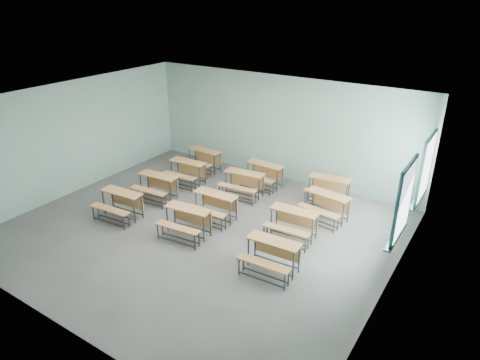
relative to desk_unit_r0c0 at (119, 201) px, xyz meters
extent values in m
cube|color=slate|center=(2.13, 0.65, -0.49)|extent=(9.00, 8.00, 0.02)
cube|color=white|center=(2.13, 0.65, 2.73)|extent=(9.00, 8.00, 0.02)
cube|color=#96BCAF|center=(2.13, 4.66, 1.12)|extent=(9.00, 0.02, 3.20)
cube|color=#96BCAF|center=(2.13, -3.36, 1.12)|extent=(9.00, 0.02, 3.20)
cube|color=#96BCAF|center=(-2.38, 0.65, 1.12)|extent=(0.02, 8.00, 3.20)
cube|color=#96BCAF|center=(6.64, 0.65, 1.12)|extent=(0.02, 8.00, 3.20)
cube|color=#1B484D|center=(6.60, 3.45, 0.45)|extent=(0.06, 1.20, 0.06)
cube|color=#1B484D|center=(6.60, 3.45, 1.99)|extent=(0.06, 1.20, 0.06)
cube|color=#1B484D|center=(6.60, 2.88, 1.22)|extent=(0.06, 0.06, 1.60)
cube|color=#1B484D|center=(6.60, 4.02, 1.22)|extent=(0.06, 0.06, 1.60)
cube|color=#1B484D|center=(6.60, 3.45, 1.22)|extent=(0.04, 0.04, 1.48)
cube|color=#1B484D|center=(6.60, 3.45, 1.22)|extent=(0.04, 1.08, 0.04)
cube|color=#1B484D|center=(6.56, 3.45, 0.39)|extent=(0.14, 1.28, 0.04)
cube|color=white|center=(6.63, 3.45, 1.22)|extent=(0.01, 1.08, 1.48)
cube|color=#1B484D|center=(6.60, 1.45, 0.45)|extent=(0.06, 1.20, 0.06)
cube|color=#1B484D|center=(6.60, 1.45, 1.99)|extent=(0.06, 1.20, 0.06)
cube|color=#1B484D|center=(6.60, 0.88, 1.22)|extent=(0.06, 0.06, 1.60)
cube|color=#1B484D|center=(6.60, 2.02, 1.22)|extent=(0.06, 0.06, 1.60)
cube|color=#1B484D|center=(6.60, 1.45, 1.22)|extent=(0.04, 0.04, 1.48)
cube|color=#1B484D|center=(6.60, 1.45, 1.22)|extent=(0.04, 1.08, 0.04)
cube|color=#1B484D|center=(6.56, 1.45, 0.39)|extent=(0.14, 1.28, 0.04)
cube|color=white|center=(6.63, 1.45, 1.22)|extent=(0.01, 1.08, 1.48)
cube|color=#C78448|center=(-0.01, 0.10, 0.21)|extent=(1.17, 0.46, 0.04)
cube|color=#C78448|center=(-0.02, 0.28, -0.08)|extent=(1.08, 0.09, 0.39)
cylinder|color=#36393B|center=(-0.52, -0.09, -0.14)|extent=(0.04, 0.04, 0.68)
cylinder|color=#36393B|center=(0.53, -0.01, -0.14)|extent=(0.04, 0.04, 0.68)
cylinder|color=#36393B|center=(-0.54, 0.22, -0.14)|extent=(0.04, 0.04, 0.68)
cylinder|color=#36393B|center=(0.50, 0.29, -0.14)|extent=(0.04, 0.04, 0.68)
cube|color=#36393B|center=(0.00, -0.05, -0.38)|extent=(1.05, 0.10, 0.03)
cube|color=#36393B|center=(-0.02, 0.25, -0.38)|extent=(1.05, 0.10, 0.03)
cube|color=#C78448|center=(0.02, -0.35, -0.07)|extent=(1.16, 0.32, 0.03)
cylinder|color=#36393B|center=(-0.49, -0.48, -0.28)|extent=(0.04, 0.04, 0.40)
cylinder|color=#36393B|center=(0.55, -0.41, -0.28)|extent=(0.04, 0.04, 0.40)
cylinder|color=#36393B|center=(-0.50, -0.30, -0.28)|extent=(0.04, 0.04, 0.40)
cylinder|color=#36393B|center=(0.54, -0.23, -0.28)|extent=(0.04, 0.04, 0.40)
cube|color=#36393B|center=(0.03, -0.44, -0.40)|extent=(1.05, 0.10, 0.03)
cube|color=#36393B|center=(0.02, -0.26, -0.40)|extent=(1.05, 0.10, 0.03)
cube|color=#C78448|center=(2.01, 0.34, 0.21)|extent=(1.17, 0.49, 0.04)
cube|color=#C78448|center=(1.99, 0.52, -0.08)|extent=(1.08, 0.13, 0.39)
cylinder|color=#36393B|center=(1.50, 0.14, -0.14)|extent=(0.04, 0.04, 0.68)
cylinder|color=#36393B|center=(2.54, 0.24, -0.14)|extent=(0.04, 0.04, 0.68)
cylinder|color=#36393B|center=(1.47, 0.44, -0.14)|extent=(0.04, 0.04, 0.68)
cylinder|color=#36393B|center=(2.51, 0.55, -0.14)|extent=(0.04, 0.04, 0.68)
cube|color=#36393B|center=(2.02, 0.19, -0.38)|extent=(1.04, 0.13, 0.03)
cube|color=#36393B|center=(1.99, 0.49, -0.38)|extent=(1.04, 0.13, 0.03)
cube|color=#C78448|center=(2.05, -0.11, -0.07)|extent=(1.16, 0.35, 0.03)
cylinder|color=#36393B|center=(1.54, -0.25, -0.28)|extent=(0.04, 0.04, 0.40)
cylinder|color=#36393B|center=(2.58, -0.15, -0.28)|extent=(0.04, 0.04, 0.40)
cylinder|color=#36393B|center=(1.52, -0.07, -0.28)|extent=(0.04, 0.04, 0.40)
cylinder|color=#36393B|center=(2.57, 0.03, -0.28)|extent=(0.04, 0.04, 0.40)
cube|color=#36393B|center=(2.06, -0.20, -0.40)|extent=(1.04, 0.13, 0.03)
cube|color=#36393B|center=(2.05, -0.02, -0.40)|extent=(1.04, 0.13, 0.03)
cube|color=#C78448|center=(4.43, 0.20, 0.21)|extent=(1.16, 0.43, 0.04)
cube|color=#C78448|center=(4.42, 0.37, -0.08)|extent=(1.08, 0.07, 0.39)
cylinder|color=#36393B|center=(3.92, 0.02, -0.14)|extent=(0.04, 0.04, 0.68)
cylinder|color=#36393B|center=(4.96, 0.07, -0.14)|extent=(0.04, 0.04, 0.68)
cylinder|color=#36393B|center=(3.90, 0.32, -0.14)|extent=(0.04, 0.04, 0.68)
cylinder|color=#36393B|center=(4.95, 0.37, -0.14)|extent=(0.04, 0.04, 0.68)
cube|color=#36393B|center=(4.44, 0.04, -0.38)|extent=(1.05, 0.08, 0.03)
cube|color=#36393B|center=(4.42, 0.35, -0.38)|extent=(1.05, 0.08, 0.03)
cube|color=#C78448|center=(4.45, -0.26, -0.07)|extent=(1.15, 0.29, 0.03)
cylinder|color=#36393B|center=(3.93, -0.38, -0.28)|extent=(0.04, 0.04, 0.40)
cylinder|color=#36393B|center=(4.98, -0.33, -0.28)|extent=(0.04, 0.04, 0.40)
cylinder|color=#36393B|center=(3.93, -0.20, -0.28)|extent=(0.04, 0.04, 0.40)
cylinder|color=#36393B|center=(4.97, -0.15, -0.28)|extent=(0.04, 0.04, 0.40)
cube|color=#36393B|center=(4.46, -0.35, -0.40)|extent=(1.05, 0.08, 0.03)
cube|color=#36393B|center=(4.45, -0.17, -0.40)|extent=(1.05, 0.08, 0.03)
cube|color=#C78448|center=(0.03, 1.43, 0.21)|extent=(1.17, 0.47, 0.04)
cube|color=#C78448|center=(0.02, 1.60, -0.08)|extent=(1.08, 0.11, 0.39)
cylinder|color=#36393B|center=(-0.48, 1.23, -0.14)|extent=(0.04, 0.04, 0.68)
cylinder|color=#36393B|center=(0.56, 1.32, -0.14)|extent=(0.04, 0.04, 0.68)
cylinder|color=#36393B|center=(-0.50, 1.54, -0.14)|extent=(0.04, 0.04, 0.68)
cylinder|color=#36393B|center=(0.54, 1.62, -0.14)|extent=(0.04, 0.04, 0.68)
cube|color=#36393B|center=(0.04, 1.28, -0.38)|extent=(1.05, 0.11, 0.03)
cube|color=#36393B|center=(0.02, 1.58, -0.38)|extent=(1.05, 0.11, 0.03)
cube|color=#C78448|center=(0.07, 0.97, -0.07)|extent=(1.16, 0.33, 0.03)
cylinder|color=#36393B|center=(-0.45, 0.84, -0.28)|extent=(0.04, 0.04, 0.40)
cylinder|color=#36393B|center=(0.60, 0.92, -0.28)|extent=(0.04, 0.04, 0.40)
cylinder|color=#36393B|center=(-0.46, 1.02, -0.28)|extent=(0.04, 0.04, 0.40)
cylinder|color=#36393B|center=(0.58, 1.10, -0.28)|extent=(0.04, 0.04, 0.40)
cube|color=#36393B|center=(0.07, 0.88, -0.40)|extent=(1.05, 0.11, 0.03)
cube|color=#36393B|center=(0.06, 1.06, -0.40)|extent=(1.05, 0.11, 0.03)
cube|color=#C78448|center=(2.10, 1.34, 0.21)|extent=(1.16, 0.42, 0.04)
cube|color=#C78448|center=(2.10, 1.52, -0.08)|extent=(1.09, 0.06, 0.39)
cylinder|color=#36393B|center=(1.58, 1.17, -0.14)|extent=(0.04, 0.04, 0.68)
cylinder|color=#36393B|center=(2.63, 1.21, -0.14)|extent=(0.04, 0.04, 0.68)
cylinder|color=#36393B|center=(1.57, 1.48, -0.14)|extent=(0.04, 0.04, 0.68)
cylinder|color=#36393B|center=(2.62, 1.52, -0.14)|extent=(0.04, 0.04, 0.68)
cube|color=#36393B|center=(2.11, 1.19, -0.38)|extent=(1.05, 0.07, 0.03)
cube|color=#36393B|center=(2.10, 1.50, -0.38)|extent=(1.05, 0.07, 0.03)
cube|color=#C78448|center=(2.12, 0.89, -0.07)|extent=(1.15, 0.28, 0.03)
cylinder|color=#36393B|center=(1.60, 0.78, -0.28)|extent=(0.04, 0.04, 0.40)
cylinder|color=#36393B|center=(2.65, 0.82, -0.28)|extent=(0.04, 0.04, 0.40)
cylinder|color=#36393B|center=(1.59, 0.96, -0.28)|extent=(0.04, 0.04, 0.40)
cylinder|color=#36393B|center=(2.64, 1.00, -0.28)|extent=(0.04, 0.04, 0.40)
cube|color=#36393B|center=(2.12, 0.80, -0.40)|extent=(1.05, 0.07, 0.03)
cube|color=#36393B|center=(2.12, 0.98, -0.40)|extent=(1.05, 0.07, 0.03)
cube|color=#C78448|center=(4.19, 1.63, 0.21)|extent=(1.16, 0.45, 0.04)
cube|color=#C78448|center=(4.18, 1.81, -0.08)|extent=(1.08, 0.09, 0.39)
cylinder|color=#36393B|center=(3.68, 1.45, -0.14)|extent=(0.04, 0.04, 0.68)
cylinder|color=#36393B|center=(4.72, 1.51, -0.14)|extent=(0.04, 0.04, 0.68)
cylinder|color=#36393B|center=(3.66, 1.75, -0.14)|extent=(0.04, 0.04, 0.68)
cylinder|color=#36393B|center=(4.71, 1.82, -0.14)|extent=(0.04, 0.04, 0.68)
cube|color=#36393B|center=(4.20, 1.48, -0.38)|extent=(1.05, 0.10, 0.03)
cube|color=#36393B|center=(4.18, 1.78, -0.38)|extent=(1.05, 0.10, 0.03)
cube|color=#C78448|center=(4.22, 1.17, -0.07)|extent=(1.16, 0.31, 0.03)
cylinder|color=#36393B|center=(3.71, 1.05, -0.28)|extent=(0.04, 0.04, 0.40)
cylinder|color=#36393B|center=(4.75, 1.12, -0.28)|extent=(0.04, 0.04, 0.40)
cylinder|color=#36393B|center=(3.69, 1.23, -0.28)|extent=(0.04, 0.04, 0.40)
cylinder|color=#36393B|center=(4.74, 1.30, -0.28)|extent=(0.04, 0.04, 0.40)
cube|color=#36393B|center=(4.23, 1.08, -0.40)|extent=(1.05, 0.10, 0.03)
cube|color=#36393B|center=(4.22, 1.27, -0.40)|extent=(1.05, 0.10, 0.03)
cube|color=#C78448|center=(0.07, 2.69, 0.21)|extent=(1.16, 0.43, 0.04)
cube|color=#C78448|center=(0.06, 2.87, -0.08)|extent=(1.09, 0.06, 0.39)
cylinder|color=#36393B|center=(-0.45, 2.52, -0.14)|extent=(0.04, 0.04, 0.68)
cylinder|color=#36393B|center=(0.60, 2.56, -0.14)|extent=(0.04, 0.04, 0.68)
cylinder|color=#36393B|center=(-0.46, 2.83, -0.14)|extent=(0.04, 0.04, 0.68)
cylinder|color=#36393B|center=(0.59, 2.87, -0.14)|extent=(0.04, 0.04, 0.68)
cube|color=#36393B|center=(0.08, 2.54, -0.38)|extent=(1.05, 0.07, 0.03)
cube|color=#36393B|center=(0.06, 2.85, -0.38)|extent=(1.05, 0.07, 0.03)
cube|color=#C78448|center=(0.09, 2.24, -0.07)|extent=(1.15, 0.28, 0.03)
cylinder|color=#36393B|center=(-0.43, 2.13, -0.28)|extent=(0.04, 0.04, 0.40)
cylinder|color=#36393B|center=(0.62, 2.17, -0.28)|extent=(0.04, 0.04, 0.40)
cylinder|color=#36393B|center=(-0.44, 2.31, -0.28)|extent=(0.04, 0.04, 0.40)
cylinder|color=#36393B|center=(0.61, 2.35, -0.28)|extent=(0.04, 0.04, 0.40)
cube|color=#36393B|center=(0.09, 2.15, -0.40)|extent=(1.05, 0.07, 0.03)
cube|color=#36393B|center=(0.09, 2.33, -0.40)|extent=(1.05, 0.07, 0.03)
cube|color=#C78448|center=(1.97, 2.91, 0.21)|extent=(1.18, 0.50, 0.04)
cube|color=#C78448|center=(1.96, 3.09, -0.08)|extent=(1.08, 0.13, 0.39)
cylinder|color=#36393B|center=(1.47, 2.71, -0.14)|extent=(0.04, 0.04, 0.68)
cylinder|color=#36393B|center=(2.51, 2.82, -0.14)|extent=(0.04, 0.04, 0.68)
cylinder|color=#36393B|center=(1.44, 3.01, -0.14)|extent=(0.04, 0.04, 0.68)
cylinder|color=#36393B|center=(2.48, 3.12, -0.14)|extent=(0.04, 0.04, 0.68)
cube|color=#36393B|center=(1.99, 2.76, -0.38)|extent=(1.04, 0.14, 0.03)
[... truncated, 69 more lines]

